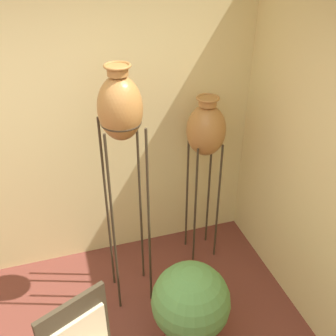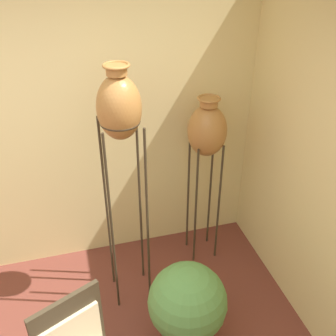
{
  "view_description": "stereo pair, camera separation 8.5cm",
  "coord_description": "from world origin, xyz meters",
  "views": [
    {
      "loc": [
        0.17,
        -1.18,
        2.82
      ],
      "look_at": [
        0.98,
        1.44,
        1.14
      ],
      "focal_mm": 42.0,
      "sensor_mm": 36.0,
      "label": 1
    },
    {
      "loc": [
        0.25,
        -1.2,
        2.82
      ],
      "look_at": [
        0.98,
        1.44,
        1.14
      ],
      "focal_mm": 42.0,
      "sensor_mm": 36.0,
      "label": 2
    }
  ],
  "objects": [
    {
      "name": "wall_back",
      "position": [
        0.0,
        1.94,
        1.35
      ],
      "size": [
        7.81,
        0.06,
        2.7
      ],
      "color": "beige",
      "rests_on": "ground_plane"
    },
    {
      "name": "vase_stand_tall",
      "position": [
        0.59,
        1.28,
        1.73
      ],
      "size": [
        0.31,
        0.31,
        2.08
      ],
      "color": "#382D1E",
      "rests_on": "ground_plane"
    },
    {
      "name": "vase_stand_medium",
      "position": [
        1.37,
        1.6,
        1.34
      ],
      "size": [
        0.34,
        0.34,
        1.65
      ],
      "color": "#382D1E",
      "rests_on": "ground_plane"
    },
    {
      "name": "potted_plant",
      "position": [
        0.91,
        0.64,
        0.42
      ],
      "size": [
        0.59,
        0.59,
        0.77
      ],
      "color": "brown",
      "rests_on": "ground_plane"
    }
  ]
}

